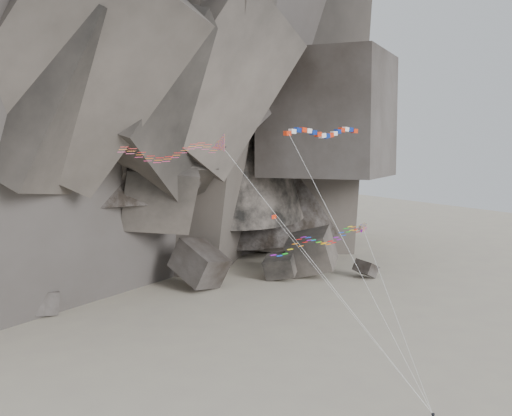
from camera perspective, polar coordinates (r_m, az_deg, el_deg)
ground at (r=64.00m, az=4.05°, el=-16.08°), size 260.00×260.00×0.00m
headland at (r=121.77m, az=-18.49°, el=14.88°), size 110.00×70.00×84.00m
boulder_field at (r=98.49m, az=-3.50°, el=-6.14°), size 75.91×16.83×8.90m
delta_kite at (r=56.65m, az=-7.83°, el=5.04°), size 19.53×18.33×23.25m
banner_kite at (r=62.69m, az=6.04°, el=6.59°), size 10.59×15.36×23.68m
parafoil_kite at (r=58.75m, az=5.38°, el=-2.85°), size 12.80×11.71×14.40m
pennant_kite at (r=56.31m, az=4.44°, el=-4.34°), size 7.60×12.28×15.98m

